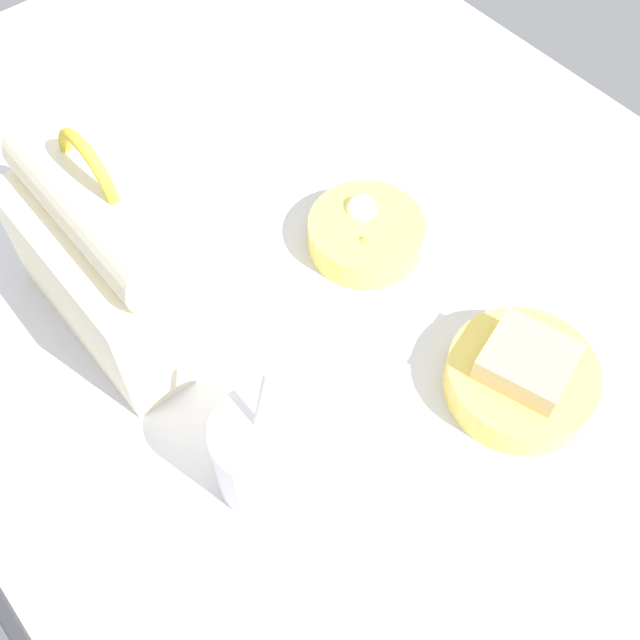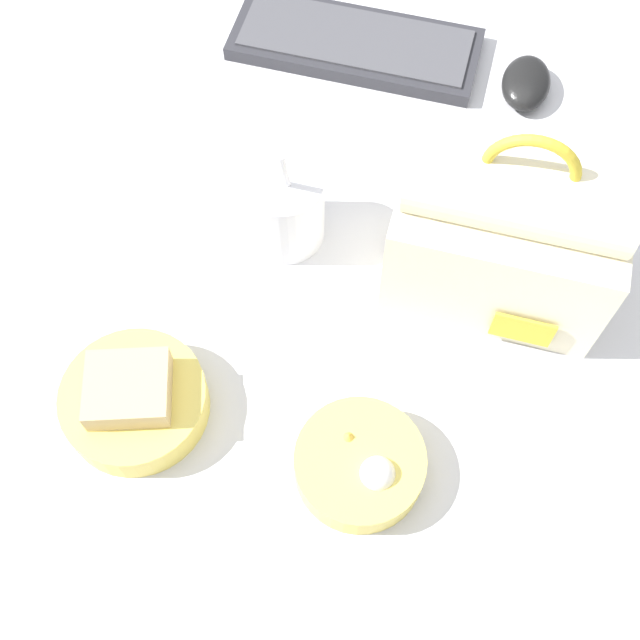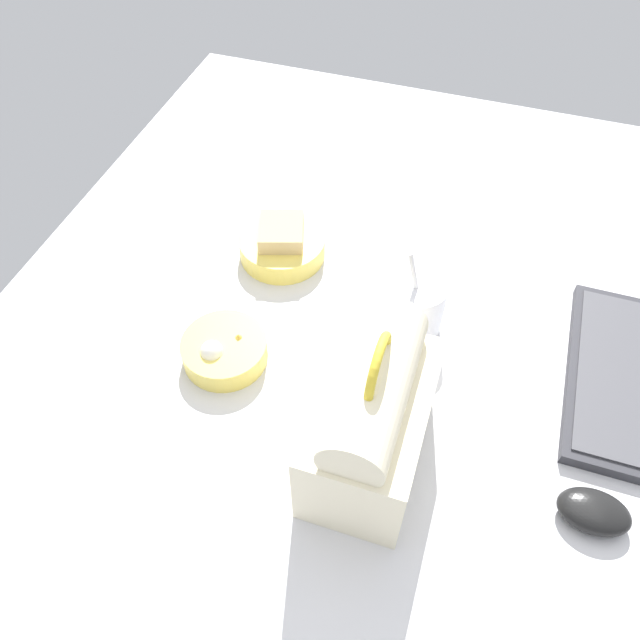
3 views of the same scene
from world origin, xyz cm
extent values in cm
cube|color=silver|center=(0.00, 0.00, 1.00)|extent=(140.00, 110.00, 2.00)
cube|color=#2D2D33|center=(-4.45, 35.79, 2.90)|extent=(30.48, 11.73, 1.80)
cube|color=#47474C|center=(-4.45, 35.79, 3.95)|extent=(28.05, 9.62, 0.30)
cube|color=#EFE5C1|center=(17.21, 6.70, 8.76)|extent=(21.38, 12.51, 13.53)
cylinder|color=#EFE5C1|center=(17.21, 6.70, 17.57)|extent=(20.31, 7.44, 7.44)
cube|color=yellow|center=(20.95, 0.35, 5.72)|extent=(5.99, 0.30, 4.06)
torus|color=yellow|center=(17.21, 6.70, 20.92)|extent=(8.48, 1.00, 8.48)
cylinder|color=silver|center=(-5.26, 7.32, 6.53)|extent=(8.50, 8.50, 9.07)
cylinder|color=#C6892D|center=(-5.26, 7.32, 10.77)|extent=(7.48, 7.48, 0.60)
cylinder|color=silver|center=(-4.62, 6.90, 12.05)|extent=(0.70, 3.20, 10.29)
cylinder|color=#EFD65B|center=(-13.37, -16.10, 3.82)|extent=(13.90, 13.90, 3.65)
cube|color=tan|center=(-13.37, -16.10, 5.83)|extent=(9.42, 8.97, 5.10)
cylinder|color=#EFD65B|center=(8.78, -16.58, 3.76)|extent=(12.07, 12.07, 3.52)
ellipsoid|color=white|center=(10.59, -17.48, 5.16)|extent=(3.28, 3.28, 3.86)
cone|color=#EFBC47|center=(7.27, -14.89, 4.73)|extent=(5.45, 5.45, 2.99)
sphere|color=#4C5623|center=(9.17, -20.24, 3.96)|extent=(1.45, 1.45, 1.45)
sphere|color=#4C5623|center=(9.67, -19.54, 3.96)|extent=(1.45, 1.45, 1.45)
sphere|color=#4C5623|center=(9.74, -18.67, 3.96)|extent=(1.45, 1.45, 1.45)
ellipsoid|color=black|center=(16.88, 34.14, 3.65)|extent=(5.72, 8.57, 3.30)
camera|label=1|loc=(-29.73, 21.38, 68.23)|focal=45.00mm
camera|label=2|loc=(11.01, -38.97, 75.16)|focal=45.00mm
camera|label=3|loc=(54.28, 12.50, 74.59)|focal=35.00mm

